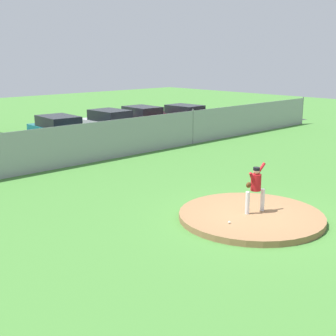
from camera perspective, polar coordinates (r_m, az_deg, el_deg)
name	(u,v)px	position (r m, az deg, el deg)	size (l,w,h in m)	color
ground_plane	(130,182)	(18.86, -4.62, -1.72)	(80.00, 80.00, 0.00)	#427A33
asphalt_strip	(30,151)	(25.88, -16.49, 2.00)	(44.00, 7.00, 0.01)	#2B2B2D
pitchers_mound	(251,216)	(14.83, 10.12, -5.83)	(4.51, 4.51, 0.19)	olive
pitcher_youth	(256,185)	(14.65, 10.66, -2.05)	(0.79, 0.32, 1.56)	silver
baseball	(229,222)	(13.83, 7.52, -6.61)	(0.07, 0.07, 0.07)	white
chainlink_fence	(75,145)	(21.84, -11.26, 2.77)	(39.06, 0.07, 2.01)	gray
parked_car_teal	(59,132)	(26.73, -13.22, 4.34)	(2.13, 4.40, 1.71)	#146066
parked_car_silver	(110,125)	(28.78, -7.09, 5.26)	(2.04, 4.32, 1.74)	#B7BABF
parked_car_red	(142,121)	(30.53, -3.14, 5.82)	(2.03, 4.26, 1.74)	#A81919
parked_car_burgundy	(185,117)	(32.81, 2.05, 6.27)	(2.04, 4.40, 1.59)	maroon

